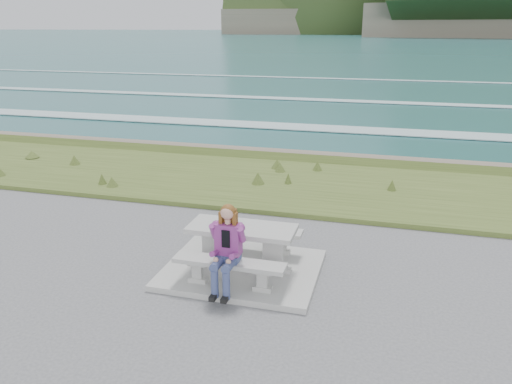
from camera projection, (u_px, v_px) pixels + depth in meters
The scene contains 8 objects.
concrete_slab at pixel (242, 269), 8.58m from camera, with size 2.60×2.10×0.10m, color gray.
picnic_table at pixel (242, 236), 8.38m from camera, with size 1.80×0.75×0.75m.
bench_landward at pixel (229, 266), 7.81m from camera, with size 1.80×0.35×0.45m.
bench_seaward at pixel (253, 233), 9.09m from camera, with size 1.80×0.35×0.45m.
grass_verge at pixel (297, 187), 13.17m from camera, with size 160.00×4.50×0.22m, color #37491B.
shore_drop at pixel (314, 160), 15.82m from camera, with size 160.00×0.80×2.20m, color brown.
ocean at pixel (355, 121), 32.10m from camera, with size 1600.00×1600.00×0.09m.
seated_woman at pixel (226, 261), 7.65m from camera, with size 0.40×0.68×1.38m.
Camera 1 is at (2.27, -7.38, 4.03)m, focal length 35.00 mm.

